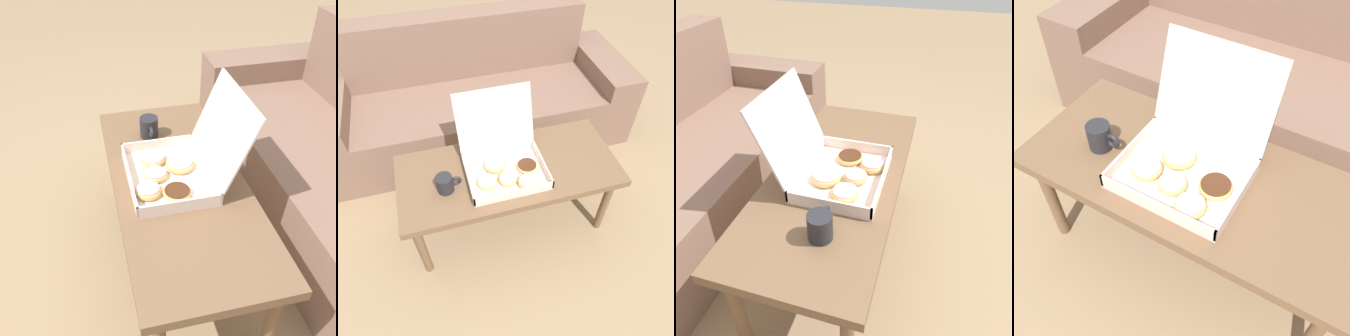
{
  "view_description": "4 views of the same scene",
  "coord_description": "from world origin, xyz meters",
  "views": [
    {
      "loc": [
        1.12,
        -0.38,
        1.45
      ],
      "look_at": [
        -0.02,
        -0.11,
        0.52
      ],
      "focal_mm": 42.0,
      "sensor_mm": 36.0,
      "label": 1
    },
    {
      "loc": [
        -0.32,
        -1.15,
        1.73
      ],
      "look_at": [
        -0.02,
        -0.11,
        0.52
      ],
      "focal_mm": 35.0,
      "sensor_mm": 36.0,
      "label": 2
    },
    {
      "loc": [
        -0.98,
        -0.39,
        1.26
      ],
      "look_at": [
        -0.02,
        -0.11,
        0.52
      ],
      "focal_mm": 35.0,
      "sensor_mm": 36.0,
      "label": 3
    },
    {
      "loc": [
        0.37,
        -0.79,
        1.42
      ],
      "look_at": [
        -0.02,
        -0.11,
        0.52
      ],
      "focal_mm": 42.0,
      "sensor_mm": 36.0,
      "label": 4
    }
  ],
  "objects": [
    {
      "name": "coffee_mug",
      "position": [
        -0.33,
        -0.12,
        0.52
      ],
      "size": [
        0.12,
        0.08,
        0.09
      ],
      "color": "#232328",
      "rests_on": "coffee_table"
    },
    {
      "name": "ground_plane",
      "position": [
        0.0,
        0.0,
        0.0
      ],
      "size": [
        12.0,
        12.0,
        0.0
      ],
      "primitive_type": "plane",
      "color": "#937756"
    },
    {
      "name": "pastry_box",
      "position": [
        -0.02,
        -0.07,
        0.53
      ],
      "size": [
        0.39,
        0.42,
        0.34
      ],
      "color": "silver",
      "rests_on": "coffee_table"
    },
    {
      "name": "coffee_table",
      "position": [
        0.0,
        -0.07,
        0.42
      ],
      "size": [
        1.14,
        0.5,
        0.47
      ],
      "color": "brown",
      "rests_on": "ground_plane"
    }
  ]
}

